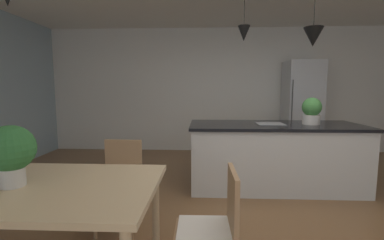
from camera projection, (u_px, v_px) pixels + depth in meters
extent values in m
cube|color=brown|center=(263.00, 222.00, 2.82)|extent=(10.00, 8.40, 0.04)
cube|color=white|center=(233.00, 91.00, 5.90)|extent=(10.00, 0.12, 2.70)
cube|color=#D1B284|center=(15.00, 187.00, 1.76)|extent=(1.89, 0.98, 0.04)
cylinder|color=#D1B284|center=(156.00, 214.00, 2.17)|extent=(0.06, 0.06, 0.74)
cube|color=#A87F56|center=(118.00, 188.00, 2.58)|extent=(0.41, 0.41, 0.04)
cube|color=white|center=(118.00, 184.00, 2.58)|extent=(0.37, 0.37, 0.03)
cube|color=#A87F56|center=(124.00, 160.00, 2.73)|extent=(0.38, 0.04, 0.42)
cylinder|color=#A87F56|center=(131.00, 219.00, 2.43)|extent=(0.04, 0.04, 0.41)
cylinder|color=#A87F56|center=(95.00, 218.00, 2.45)|extent=(0.04, 0.04, 0.41)
cylinder|color=#A87F56|center=(141.00, 203.00, 2.76)|extent=(0.04, 0.04, 0.41)
cylinder|color=#A87F56|center=(109.00, 202.00, 2.79)|extent=(0.04, 0.04, 0.41)
cube|color=#A87F56|center=(205.00, 235.00, 1.74)|extent=(0.41, 0.41, 0.04)
cube|color=white|center=(205.00, 230.00, 1.74)|extent=(0.37, 0.37, 0.03)
cube|color=#A87F56|center=(233.00, 202.00, 1.71)|extent=(0.04, 0.38, 0.42)
cube|color=silver|center=(274.00, 156.00, 3.74)|extent=(2.30, 0.90, 0.88)
cube|color=black|center=(275.00, 125.00, 3.69)|extent=(2.36, 0.96, 0.04)
cube|color=gray|center=(270.00, 124.00, 3.69)|extent=(0.36, 0.30, 0.01)
cube|color=silver|center=(301.00, 109.00, 5.48)|extent=(0.69, 0.64, 1.95)
cylinder|color=#4C4C4C|center=(292.00, 110.00, 5.16)|extent=(0.02, 0.02, 1.17)
cylinder|color=black|center=(244.00, 7.00, 3.53)|extent=(0.01, 0.01, 0.47)
cone|color=black|center=(244.00, 33.00, 3.57)|extent=(0.17, 0.17, 0.20)
cylinder|color=black|center=(315.00, 8.00, 3.49)|extent=(0.01, 0.01, 0.50)
cone|color=black|center=(313.00, 37.00, 3.53)|extent=(0.26, 0.26, 0.25)
cylinder|color=beige|center=(311.00, 120.00, 3.66)|extent=(0.23, 0.23, 0.13)
sphere|color=#478C42|center=(312.00, 107.00, 3.64)|extent=(0.26, 0.26, 0.26)
cylinder|color=beige|center=(13.00, 177.00, 1.71)|extent=(0.15, 0.15, 0.12)
sphere|color=#2D6B33|center=(11.00, 148.00, 1.69)|extent=(0.30, 0.30, 0.30)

